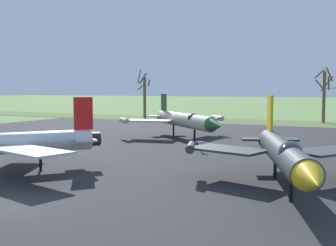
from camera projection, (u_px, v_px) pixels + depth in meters
name	position (u px, v px, depth m)	size (l,w,h in m)	color
asphalt_apron	(177.00, 153.00, 36.73)	(79.67, 63.76, 0.05)	#28282B
grass_verge_strip	(275.00, 123.00, 70.35)	(139.67, 12.00, 0.06)	#516634
jet_fighter_rear_center	(184.00, 120.00, 46.55)	(14.44, 13.92, 5.06)	#B7B293
info_placard_rear_center	(201.00, 145.00, 37.16)	(0.56, 0.21, 1.06)	black
jet_fighter_rear_left	(283.00, 153.00, 23.24)	(11.16, 14.43, 5.22)	#33383D
bare_tree_far_left	(144.00, 94.00, 81.65)	(2.81, 2.78, 9.45)	brown
bare_tree_left_of_center	(324.00, 93.00, 69.87)	(2.94, 3.13, 9.30)	brown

